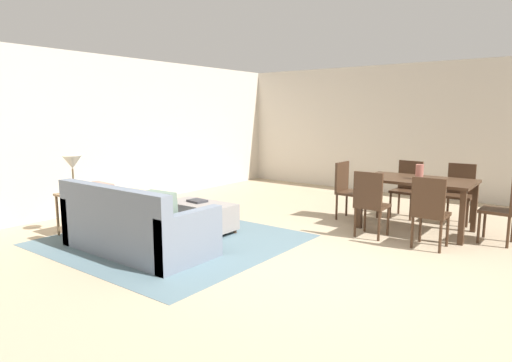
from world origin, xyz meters
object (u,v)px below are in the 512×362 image
couch (135,228)px  vase_centerpiece (419,172)px  table_lamp (72,164)px  dining_chair_near_right (430,209)px  ottoman_table (200,215)px  dining_chair_head_east (505,205)px  dining_chair_far_left (408,185)px  dining_chair_far_right (460,190)px  book_on_ottoman (197,201)px  dining_table (417,185)px  dining_chair_head_west (347,187)px  dining_chair_near_left (370,200)px  side_table (75,202)px

couch → vase_centerpiece: size_ratio=9.18×
table_lamp → dining_chair_near_right: bearing=29.2°
table_lamp → ottoman_table: bearing=42.8°
dining_chair_head_east → dining_chair_far_left: bearing=152.3°
dining_chair_far_right → ottoman_table: bearing=-135.4°
table_lamp → book_on_ottoman: 1.79m
dining_table → dining_chair_near_right: bearing=-63.9°
dining_table → dining_chair_head_east: dining_chair_head_east is taller
dining_chair_head_west → vase_centerpiece: vase_centerpiece is taller
dining_chair_near_left → dining_chair_near_right: bearing=-3.2°
dining_chair_head_west → dining_chair_far_left: bearing=45.5°
dining_chair_far_right → dining_chair_head_west: size_ratio=1.00×
couch → dining_chair_near_left: bearing=48.3°
dining_chair_near_right → dining_chair_far_left: size_ratio=1.00×
ottoman_table → dining_chair_near_left: size_ratio=1.12×
couch → dining_chair_head_west: dining_chair_head_west is taller
table_lamp → dining_chair_near_left: (3.34, 2.35, -0.49)m
side_table → dining_table: (3.73, 3.14, 0.19)m
dining_chair_near_left → dining_chair_far_right: (0.78, 1.64, 0.00)m
couch → dining_chair_head_east: (3.59, 3.09, 0.22)m
side_table → vase_centerpiece: bearing=39.7°
dining_table → dining_chair_near_left: size_ratio=1.65×
dining_chair_near_left → book_on_ottoman: bearing=-151.5°
table_lamp → dining_chair_near_right: 4.76m
side_table → vase_centerpiece: vase_centerpiece is taller
dining_table → dining_chair_head_east: (1.13, -0.02, -0.14)m
ottoman_table → side_table: (-1.27, -1.18, 0.23)m
couch → dining_table: size_ratio=1.28×
dining_table → dining_chair_near_right: dining_chair_near_right is taller
dining_chair_near_right → vase_centerpiece: (-0.38, 0.81, 0.35)m
side_table → dining_chair_head_west: size_ratio=0.65×
dining_chair_far_right → dining_chair_head_east: (0.73, -0.87, 0.00)m
side_table → book_on_ottoman: side_table is taller
side_table → dining_chair_far_left: dining_chair_far_left is taller
dining_chair_head_west → dining_chair_head_east: bearing=-1.3°
table_lamp → dining_chair_head_east: bearing=32.7°
ottoman_table → table_lamp: bearing=-137.2°
couch → dining_chair_near_left: size_ratio=2.12×
dining_chair_near_left → dining_chair_head_east: 1.70m
ottoman_table → dining_chair_near_right: bearing=21.5°
dining_chair_far_right → book_on_ottoman: (-2.92, -2.80, -0.08)m
dining_chair_near_right → dining_chair_head_west: same height
dining_table → dining_chair_far_left: size_ratio=1.65×
couch → ottoman_table: couch is taller
vase_centerpiece → couch: bearing=-128.9°
book_on_ottoman → dining_chair_head_west: bearing=54.5°
ottoman_table → book_on_ottoman: (-0.07, 0.01, 0.20)m
ottoman_table → vase_centerpiece: vase_centerpiece is taller
dining_chair_near_left → dining_chair_head_east: same height
dining_table → dining_chair_near_left: (-0.39, -0.78, -0.14)m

